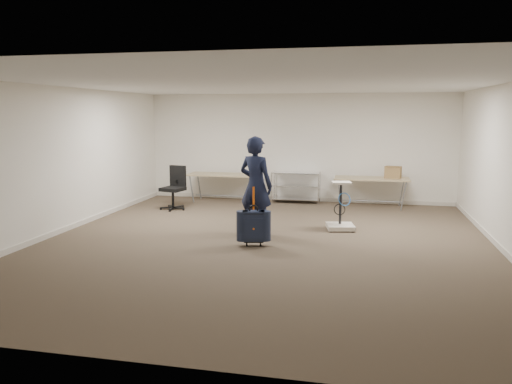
# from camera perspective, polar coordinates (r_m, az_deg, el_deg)

# --- Properties ---
(ground) EXTENTS (9.00, 9.00, 0.00)m
(ground) POSITION_cam_1_polar(r_m,az_deg,el_deg) (8.97, 0.98, -5.84)
(ground) COLOR #3F3326
(ground) RESTS_ON ground
(room_shell) EXTENTS (8.00, 9.00, 9.00)m
(room_shell) POSITION_cam_1_polar(r_m,az_deg,el_deg) (10.28, 2.48, -3.64)
(room_shell) COLOR white
(room_shell) RESTS_ON ground
(folding_table_left) EXTENTS (1.80, 0.75, 0.73)m
(folding_table_left) POSITION_cam_1_polar(r_m,az_deg,el_deg) (13.06, -3.84, 1.85)
(folding_table_left) COLOR #937C5A
(folding_table_left) RESTS_ON ground
(folding_table_right) EXTENTS (1.80, 0.75, 0.73)m
(folding_table_right) POSITION_cam_1_polar(r_m,az_deg,el_deg) (12.56, 13.07, 1.36)
(folding_table_right) COLOR #937C5A
(folding_table_right) RESTS_ON ground
(wire_shelf) EXTENTS (1.22, 0.47, 0.80)m
(wire_shelf) POSITION_cam_1_polar(r_m,az_deg,el_deg) (12.95, 4.59, 0.72)
(wire_shelf) COLOR silver
(wire_shelf) RESTS_ON ground
(person) EXTENTS (0.79, 0.65, 1.88)m
(person) POSITION_cam_1_polar(r_m,az_deg,el_deg) (9.45, -0.02, 0.73)
(person) COLOR black
(person) RESTS_ON ground
(suitcase) EXTENTS (0.42, 0.30, 1.05)m
(suitcase) POSITION_cam_1_polar(r_m,az_deg,el_deg) (8.68, -0.28, -3.92)
(suitcase) COLOR black
(suitcase) RESTS_ON ground
(office_chair) EXTENTS (0.63, 0.63, 1.04)m
(office_chair) POSITION_cam_1_polar(r_m,az_deg,el_deg) (12.20, -9.36, -0.47)
(office_chair) COLOR black
(office_chair) RESTS_ON ground
(equipment_cart) EXTENTS (0.62, 0.62, 0.96)m
(equipment_cart) POSITION_cam_1_polar(r_m,az_deg,el_deg) (10.06, 9.65, -2.85)
(equipment_cart) COLOR beige
(equipment_cart) RESTS_ON ground
(cardboard_box) EXTENTS (0.43, 0.36, 0.28)m
(cardboard_box) POSITION_cam_1_polar(r_m,az_deg,el_deg) (12.65, 15.39, 2.20)
(cardboard_box) COLOR #9C8048
(cardboard_box) RESTS_ON folding_table_right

